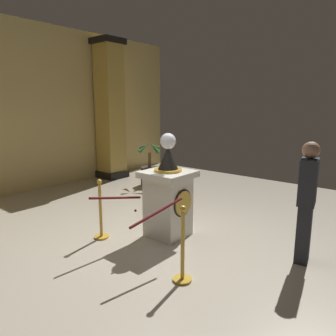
{
  "coord_description": "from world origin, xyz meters",
  "views": [
    {
      "loc": [
        -3.52,
        -3.25,
        2.19
      ],
      "look_at": [
        0.39,
        -0.01,
        1.16
      ],
      "focal_mm": 33.94,
      "sensor_mm": 36.0,
      "label": 1
    }
  ],
  "objects_px": {
    "stanchion_near": "(101,218)",
    "potted_palm_right": "(150,173)",
    "bystander_guest": "(307,200)",
    "stanchion_far": "(183,255)",
    "pedestal_clock": "(168,196)"
  },
  "relations": [
    {
      "from": "stanchion_near",
      "to": "potted_palm_right",
      "type": "xyz_separation_m",
      "value": [
        3.1,
        1.77,
        -0.0
      ]
    },
    {
      "from": "stanchion_near",
      "to": "potted_palm_right",
      "type": "relative_size",
      "value": 0.83
    },
    {
      "from": "pedestal_clock",
      "to": "stanchion_far",
      "type": "distance_m",
      "value": 1.48
    },
    {
      "from": "stanchion_far",
      "to": "bystander_guest",
      "type": "distance_m",
      "value": 1.88
    },
    {
      "from": "stanchion_near",
      "to": "bystander_guest",
      "type": "relative_size",
      "value": 0.59
    },
    {
      "from": "stanchion_near",
      "to": "potted_palm_right",
      "type": "bearing_deg",
      "value": 29.8
    },
    {
      "from": "stanchion_near",
      "to": "bystander_guest",
      "type": "xyz_separation_m",
      "value": [
        1.29,
        -2.83,
        0.56
      ]
    },
    {
      "from": "pedestal_clock",
      "to": "potted_palm_right",
      "type": "xyz_separation_m",
      "value": [
        2.31,
        2.56,
        -0.34
      ]
    },
    {
      "from": "bystander_guest",
      "to": "pedestal_clock",
      "type": "bearing_deg",
      "value": 103.83
    },
    {
      "from": "stanchion_near",
      "to": "stanchion_far",
      "type": "distance_m",
      "value": 1.84
    },
    {
      "from": "potted_palm_right",
      "to": "stanchion_far",
      "type": "bearing_deg",
      "value": -132.37
    },
    {
      "from": "pedestal_clock",
      "to": "bystander_guest",
      "type": "bearing_deg",
      "value": -76.17
    },
    {
      "from": "pedestal_clock",
      "to": "bystander_guest",
      "type": "height_order",
      "value": "pedestal_clock"
    },
    {
      "from": "stanchion_near",
      "to": "bystander_guest",
      "type": "bearing_deg",
      "value": -65.38
    },
    {
      "from": "pedestal_clock",
      "to": "stanchion_near",
      "type": "bearing_deg",
      "value": 135.21
    }
  ]
}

